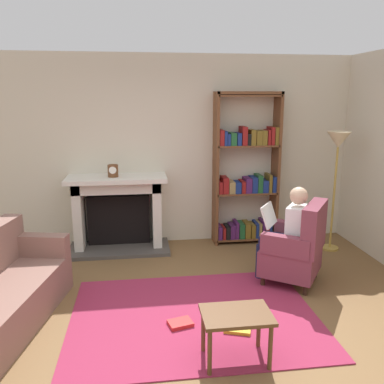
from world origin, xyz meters
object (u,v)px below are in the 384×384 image
seated_reader (288,230)px  side_table (236,321)px  fireplace (118,210)px  floor_lamp (338,150)px  bookshelf (247,174)px  armchair_reading (297,248)px  mantel_clock (113,171)px

seated_reader → side_table: size_ratio=2.04×
fireplace → floor_lamp: (2.97, -0.45, 0.85)m
bookshelf → seated_reader: bookshelf is taller
side_table → floor_lamp: size_ratio=0.34×
bookshelf → side_table: bearing=-106.4°
seated_reader → armchair_reading: bearing=90.0°
fireplace → armchair_reading: 2.51m
bookshelf → floor_lamp: bearing=-23.4°
armchair_reading → seated_reader: seated_reader is taller
fireplace → bookshelf: bearing=1.1°
bookshelf → fireplace: bearing=-178.9°
floor_lamp → fireplace: bearing=171.4°
bookshelf → side_table: 2.95m
armchair_reading → side_table: bearing=-2.8°
seated_reader → side_table: (-0.93, -1.38, -0.26)m
armchair_reading → side_table: (-1.03, -1.31, -0.06)m
mantel_clock → fireplace: bearing=67.0°
mantel_clock → bookshelf: size_ratio=0.08×
bookshelf → side_table: bookshelf is taller
seated_reader → floor_lamp: size_ratio=0.69×
seated_reader → bookshelf: bearing=-139.5°
fireplace → floor_lamp: size_ratio=0.84×
armchair_reading → floor_lamp: (0.89, 0.96, 0.98)m
floor_lamp → seated_reader: bearing=-138.0°
mantel_clock → seated_reader: bearing=-31.5°
bookshelf → armchair_reading: (0.22, -1.44, -0.61)m
mantel_clock → bookshelf: 1.90m
armchair_reading → seated_reader: bearing=-90.0°
fireplace → armchair_reading: size_ratio=1.44×
bookshelf → floor_lamp: (1.12, -0.48, 0.38)m
armchair_reading → floor_lamp: bearing=172.3°
floor_lamp → side_table: bearing=-130.3°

